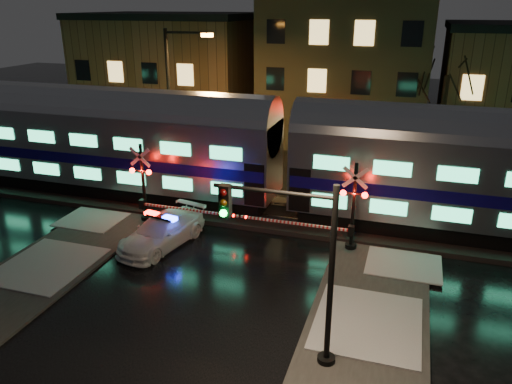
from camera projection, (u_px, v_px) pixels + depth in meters
ground at (221, 258)px, 21.38m from camera, size 120.00×120.00×0.00m
ballast at (256, 212)px, 25.79m from camera, size 90.00×4.20×0.24m
building_left at (173, 74)px, 43.08m from camera, size 14.00×10.00×9.00m
building_mid at (349, 65)px, 38.82m from camera, size 12.00×11.00×11.50m
train at (285, 153)px, 24.21m from camera, size 51.00×3.12×5.92m
police_car at (162, 232)px, 22.21m from camera, size 2.86×5.00×1.52m
crossing_signal_right at (344, 215)px, 21.47m from camera, size 5.68×0.65×4.02m
crossing_signal_left at (150, 192)px, 24.15m from camera, size 5.64×0.65×3.99m
traffic_light at (299, 271)px, 14.19m from camera, size 3.73×0.69×5.77m
streetlight at (174, 95)px, 29.39m from camera, size 2.98×0.31×8.91m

